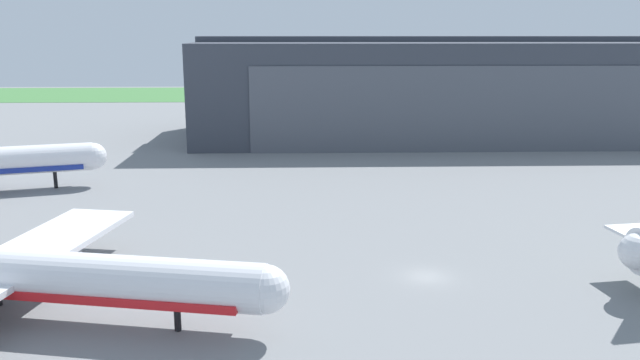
{
  "coord_description": "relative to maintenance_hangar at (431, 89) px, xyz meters",
  "views": [
    {
      "loc": [
        -12.32,
        -59.41,
        23.66
      ],
      "look_at": [
        -9.96,
        16.62,
        5.97
      ],
      "focal_mm": 36.35,
      "sensor_mm": 36.0,
      "label": 1
    }
  ],
  "objects": [
    {
      "name": "maintenance_hangar",
      "position": [
        0.0,
        0.0,
        0.0
      ],
      "size": [
        103.62,
        41.97,
        22.29
      ],
      "color": "#383D47",
      "rests_on": "ground_plane"
    },
    {
      "name": "grass_field_strip",
      "position": [
        -17.32,
        99.83,
        -10.65
      ],
      "size": [
        440.0,
        56.0,
        0.08
      ],
      "primitive_type": "cube",
      "color": "#41793E",
      "rests_on": "ground_plane"
    },
    {
      "name": "ground_plane",
      "position": [
        -17.32,
        -86.71,
        -10.69
      ],
      "size": [
        440.0,
        440.0,
        0.0
      ],
      "primitive_type": "plane",
      "color": "slate"
    }
  ]
}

